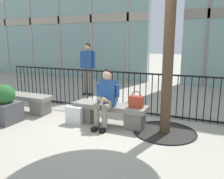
{
  "coord_description": "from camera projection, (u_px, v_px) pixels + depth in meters",
  "views": [
    {
      "loc": [
        1.96,
        -4.3,
        1.75
      ],
      "look_at": [
        0.0,
        0.1,
        0.75
      ],
      "focal_mm": 36.98,
      "sensor_mm": 36.0,
      "label": 1
    }
  ],
  "objects": [
    {
      "name": "bystander_at_railing",
      "position": [
        88.0,
        65.0,
        7.6
      ],
      "size": [
        0.55,
        0.27,
        1.71
      ],
      "color": "#6B6051",
      "rests_on": "ground"
    },
    {
      "name": "shopping_bag",
      "position": [
        74.0,
        115.0,
        4.98
      ],
      "size": [
        0.37,
        0.13,
        0.49
      ],
      "color": "white",
      "rests_on": "ground"
    },
    {
      "name": "handbag_on_bench",
      "position": [
        136.0,
        101.0,
        4.62
      ],
      "size": [
        0.28,
        0.14,
        0.34
      ],
      "color": "#B23823",
      "rests_on": "stone_bench"
    },
    {
      "name": "plaza_railing",
      "position": [
        126.0,
        92.0,
        5.72
      ],
      "size": [
        7.18,
        0.04,
        1.03
      ],
      "color": "black",
      "rests_on": "ground"
    },
    {
      "name": "ground_plane",
      "position": [
        110.0,
        124.0,
        4.98
      ],
      "size": [
        60.0,
        60.0,
        0.0
      ],
      "primitive_type": "plane",
      "color": "#A8A091"
    },
    {
      "name": "stone_bench",
      "position": [
        110.0,
        112.0,
        4.93
      ],
      "size": [
        1.6,
        0.44,
        0.45
      ],
      "color": "gray",
      "rests_on": "ground"
    },
    {
      "name": "planter",
      "position": [
        5.0,
        105.0,
        5.03
      ],
      "size": [
        0.54,
        0.54,
        0.85
      ],
      "color": "#4C4C51",
      "rests_on": "ground"
    },
    {
      "name": "seated_person_with_phone",
      "position": [
        106.0,
        96.0,
        4.75
      ],
      "size": [
        0.52,
        0.66,
        1.21
      ],
      "color": "gray",
      "rests_on": "ground"
    },
    {
      "name": "stone_bench_far",
      "position": [
        23.0,
        101.0,
        5.86
      ],
      "size": [
        1.6,
        0.44,
        0.45
      ],
      "color": "gray",
      "rests_on": "ground"
    }
  ]
}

